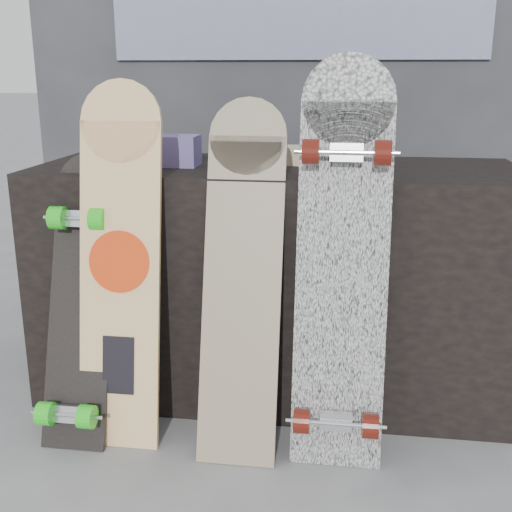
% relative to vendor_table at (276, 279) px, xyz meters
% --- Properties ---
extents(ground, '(60.00, 60.00, 0.00)m').
position_rel_vendor_table_xyz_m(ground, '(0.00, -0.50, -0.40)').
color(ground, slate).
rests_on(ground, ground).
extents(vendor_table, '(1.60, 0.60, 0.80)m').
position_rel_vendor_table_xyz_m(vendor_table, '(0.00, 0.00, 0.00)').
color(vendor_table, black).
rests_on(vendor_table, ground).
extents(booth, '(2.40, 0.22, 2.20)m').
position_rel_vendor_table_xyz_m(booth, '(0.00, 0.85, 0.70)').
color(booth, '#313136').
rests_on(booth, ground).
extents(merch_box_purple, '(0.18, 0.12, 0.10)m').
position_rel_vendor_table_xyz_m(merch_box_purple, '(-0.35, -0.05, 0.45)').
color(merch_box_purple, '#3F3A76').
rests_on(merch_box_purple, vendor_table).
extents(merch_box_small, '(0.14, 0.14, 0.12)m').
position_rel_vendor_table_xyz_m(merch_box_small, '(0.22, 0.03, 0.46)').
color(merch_box_small, '#3F3A76').
rests_on(merch_box_small, vendor_table).
extents(merch_box_flat, '(0.22, 0.10, 0.06)m').
position_rel_vendor_table_xyz_m(merch_box_flat, '(0.13, 0.05, 0.43)').
color(merch_box_flat, '#D1B78C').
rests_on(merch_box_flat, vendor_table).
extents(longboard_geisha, '(0.25, 0.22, 1.09)m').
position_rel_vendor_table_xyz_m(longboard_geisha, '(-0.43, -0.37, 0.17)').
color(longboard_geisha, beige).
rests_on(longboard_geisha, ground).
extents(longboard_celtic, '(0.23, 0.32, 1.04)m').
position_rel_vendor_table_xyz_m(longboard_celtic, '(-0.06, -0.36, 0.15)').
color(longboard_celtic, beige).
rests_on(longboard_celtic, ground).
extents(longboard_cascadia, '(0.26, 0.30, 1.16)m').
position_rel_vendor_table_xyz_m(longboard_cascadia, '(0.23, -0.38, 0.20)').
color(longboard_cascadia, white).
rests_on(longboard_cascadia, ground).
extents(skateboard_dark, '(0.20, 0.36, 0.87)m').
position_rel_vendor_table_xyz_m(skateboard_dark, '(-0.56, -0.38, 0.04)').
color(skateboard_dark, black).
rests_on(skateboard_dark, ground).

